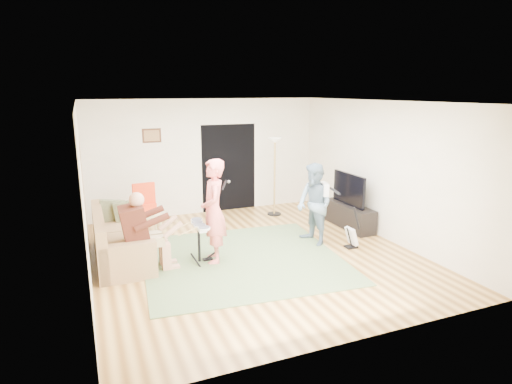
% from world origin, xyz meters
% --- Properties ---
extents(floor, '(6.00, 6.00, 0.00)m').
position_xyz_m(floor, '(0.00, 0.00, 0.00)').
color(floor, brown).
rests_on(floor, ground).
extents(walls, '(5.50, 6.00, 2.70)m').
position_xyz_m(walls, '(0.00, 0.00, 1.35)').
color(walls, silver).
rests_on(walls, floor).
extents(ceiling, '(6.00, 6.00, 0.00)m').
position_xyz_m(ceiling, '(0.00, 0.00, 2.70)').
color(ceiling, white).
rests_on(ceiling, walls).
extents(window_blinds, '(0.00, 2.05, 2.05)m').
position_xyz_m(window_blinds, '(-2.74, 0.20, 1.55)').
color(window_blinds, brown).
rests_on(window_blinds, walls).
extents(doorway, '(2.10, 0.00, 2.10)m').
position_xyz_m(doorway, '(0.55, 2.99, 1.05)').
color(doorway, black).
rests_on(doorway, walls).
extents(picture_frame, '(0.42, 0.03, 0.32)m').
position_xyz_m(picture_frame, '(-1.25, 2.99, 1.90)').
color(picture_frame, '#3F2314').
rests_on(picture_frame, walls).
extents(area_rug, '(3.62, 3.50, 0.02)m').
position_xyz_m(area_rug, '(-0.28, -0.15, 0.01)').
color(area_rug, '#536C41').
rests_on(area_rug, floor).
extents(sofa, '(0.88, 2.13, 0.86)m').
position_xyz_m(sofa, '(-2.29, 0.67, 0.29)').
color(sofa, '#9D784E').
rests_on(sofa, floor).
extents(drummer, '(0.86, 0.48, 1.32)m').
position_xyz_m(drummer, '(-1.88, 0.02, 0.52)').
color(drummer, '#502216').
rests_on(drummer, sofa).
extents(drum_kit, '(0.39, 0.70, 0.72)m').
position_xyz_m(drum_kit, '(-1.00, 0.02, 0.31)').
color(drum_kit, black).
rests_on(drum_kit, floor).
extents(singer, '(0.55, 0.72, 1.78)m').
position_xyz_m(singer, '(-0.74, -0.03, 0.89)').
color(singer, '#F36E69').
rests_on(singer, floor).
extents(microphone, '(0.06, 0.06, 0.24)m').
position_xyz_m(microphone, '(-0.54, -0.03, 1.33)').
color(microphone, black).
rests_on(microphone, singer).
extents(guitarist, '(0.68, 0.83, 1.56)m').
position_xyz_m(guitarist, '(1.27, 0.08, 0.78)').
color(guitarist, slate).
rests_on(guitarist, floor).
extents(guitar_held, '(0.25, 0.61, 0.26)m').
position_xyz_m(guitar_held, '(1.47, 0.08, 1.06)').
color(guitar_held, silver).
rests_on(guitar_held, guitarist).
extents(guitar_spare, '(0.28, 0.25, 0.79)m').
position_xyz_m(guitar_spare, '(1.83, -0.38, 0.23)').
color(guitar_spare, black).
rests_on(guitar_spare, floor).
extents(torchiere_lamp, '(0.33, 0.33, 1.83)m').
position_xyz_m(torchiere_lamp, '(1.40, 2.17, 1.25)').
color(torchiere_lamp, black).
rests_on(torchiere_lamp, floor).
extents(dining_chair, '(0.51, 0.53, 1.09)m').
position_xyz_m(dining_chair, '(-1.62, 1.63, 0.39)').
color(dining_chair, beige).
rests_on(dining_chair, floor).
extents(tv_cabinet, '(0.40, 1.40, 0.50)m').
position_xyz_m(tv_cabinet, '(2.50, 0.69, 0.25)').
color(tv_cabinet, black).
rests_on(tv_cabinet, floor).
extents(television, '(0.06, 1.08, 0.67)m').
position_xyz_m(television, '(2.45, 0.69, 0.85)').
color(television, black).
rests_on(television, tv_cabinet).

